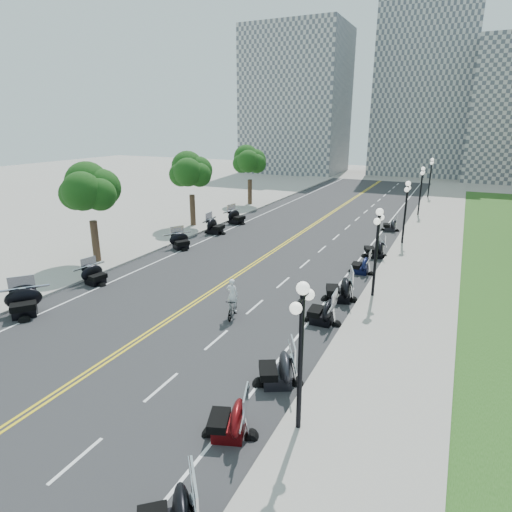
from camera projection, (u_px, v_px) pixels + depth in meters
The scene contains 49 objects.
ground at pixel (204, 297), 24.12m from camera, with size 160.00×160.00×0.00m, color gray.
road at pixel (274, 251), 32.72m from camera, with size 16.00×90.00×0.01m, color #333335.
centerline_yellow_a at pixel (273, 250), 32.77m from camera, with size 0.12×90.00×0.00m, color yellow.
centerline_yellow_b at pixel (275, 251), 32.67m from camera, with size 0.12×90.00×0.00m, color yellow.
edge_line_north at pixel (357, 262), 30.08m from camera, with size 0.12×90.00×0.00m, color white.
edge_line_south at pixel (203, 241), 35.36m from camera, with size 0.12×90.00×0.00m, color white.
lane_dash_3 at pixel (76, 460), 12.48m from camera, with size 0.12×2.00×0.00m, color white.
lane_dash_4 at pixel (162, 387), 15.92m from camera, with size 0.12×2.00×0.00m, color white.
lane_dash_5 at pixel (216, 340), 19.36m from camera, with size 0.12×2.00×0.00m, color white.
lane_dash_6 at pixel (255, 307), 22.80m from camera, with size 0.12×2.00×0.00m, color white.
lane_dash_7 at pixel (283, 283), 26.24m from camera, with size 0.12×2.00×0.00m, color white.
lane_dash_8 at pixel (305, 264), 29.68m from camera, with size 0.12×2.00×0.00m, color white.
lane_dash_9 at pixel (322, 249), 33.12m from camera, with size 0.12×2.00×0.00m, color white.
lane_dash_10 at pixel (336, 237), 36.56m from camera, with size 0.12×2.00×0.00m, color white.
lane_dash_11 at pixel (348, 227), 40.00m from camera, with size 0.12×2.00×0.00m, color white.
lane_dash_12 at pixel (357, 219), 43.44m from camera, with size 0.12×2.00×0.00m, color white.
lane_dash_13 at pixel (366, 212), 46.88m from camera, with size 0.12×2.00×0.00m, color white.
lane_dash_14 at pixel (373, 205), 50.32m from camera, with size 0.12×2.00×0.00m, color white.
lane_dash_15 at pixel (379, 200), 53.75m from camera, with size 0.12×2.00×0.00m, color white.
lane_dash_16 at pixel (385, 195), 57.19m from camera, with size 0.12×2.00×0.00m, color white.
lane_dash_17 at pixel (389, 191), 60.63m from camera, with size 0.12×2.00×0.00m, color white.
lane_dash_18 at pixel (394, 187), 64.07m from camera, with size 0.12×2.00×0.00m, color white.
lane_dash_19 at pixel (398, 184), 67.51m from camera, with size 0.12×2.00×0.00m, color white.
sidewalk_north at pixel (419, 269), 28.37m from camera, with size 5.00×90.00×0.15m, color #9E9991.
sidewalk_south at pixel (163, 235), 37.03m from camera, with size 5.00×90.00×0.15m, color #9E9991.
distant_block_a at pixel (296, 102), 80.95m from camera, with size 18.00×14.00×26.00m, color gray.
distant_block_b at pixel (424, 89), 76.44m from camera, with size 16.00×12.00×30.00m, color gray.
street_lamp_1 at pixel (300, 359), 12.91m from camera, with size 0.50×1.20×4.90m, color black, non-canonical shape.
street_lamp_2 at pixel (376, 254), 23.23m from camera, with size 0.50×1.20×4.90m, color black, non-canonical shape.
street_lamp_3 at pixel (405, 213), 33.55m from camera, with size 0.50×1.20×4.90m, color black, non-canonical shape.
street_lamp_4 at pixel (421, 191), 43.87m from camera, with size 0.50×1.20×4.90m, color black, non-canonical shape.
street_lamp_5 at pixel (430, 178), 54.19m from camera, with size 0.50×1.20×4.90m, color black, non-canonical shape.
tree_2 at pixel (90, 195), 28.54m from camera, with size 4.80×4.80×9.20m, color #235619, non-canonical shape.
tree_3 at pixel (191, 176), 38.86m from camera, with size 4.80×4.80×9.20m, color #235619, non-canonical shape.
tree_4 at pixel (250, 164), 49.18m from camera, with size 4.80×4.80×9.20m, color #235619, non-canonical shape.
motorcycle_n_3 at pixel (228, 417), 13.28m from camera, with size 1.91×1.91×1.34m, color #590A0C, non-canonical shape.
motorcycle_n_4 at pixel (277, 367), 15.90m from camera, with size 2.05×2.05×1.44m, color black, non-canonical shape.
motorcycle_n_5 at pixel (322, 310), 20.83m from camera, with size 1.99×1.99×1.39m, color black, non-canonical shape.
motorcycle_n_6 at pixel (339, 288), 23.41m from camera, with size 2.18×2.18×1.52m, color black, non-canonical shape.
motorcycle_n_7 at pixel (361, 264), 27.71m from camera, with size 1.79×1.79×1.26m, color black, non-canonical shape.
motorcycle_n_8 at pixel (374, 248), 30.98m from camera, with size 2.05×2.05×1.43m, color black, non-canonical shape.
motorcycle_n_10 at pixel (390, 224), 38.52m from camera, with size 1.77×1.77×1.24m, color black, non-canonical shape.
motorcycle_s_4 at pixel (23, 301), 21.61m from camera, with size 2.21×2.21×1.55m, color black, non-canonical shape.
motorcycle_s_5 at pixel (95, 274), 25.87m from camera, with size 1.84×1.84×1.29m, color black, non-canonical shape.
motorcycle_s_7 at pixel (180, 240), 33.05m from camera, with size 1.96×1.96×1.37m, color black, non-canonical shape.
motorcycle_s_8 at pixel (215, 225), 37.49m from camera, with size 2.14×2.14×1.50m, color black, non-canonical shape.
motorcycle_s_9 at pixel (236, 216), 41.19m from camera, with size 2.14×2.14×1.50m, color black, non-canonical shape.
bicycle at pixel (232, 308), 21.48m from camera, with size 0.49×1.73×1.04m, color #A51414.
cyclist_rider at pixel (232, 282), 21.07m from camera, with size 0.62×0.41×1.71m, color white.
Camera 1 is at (12.31, -18.84, 9.45)m, focal length 30.00 mm.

